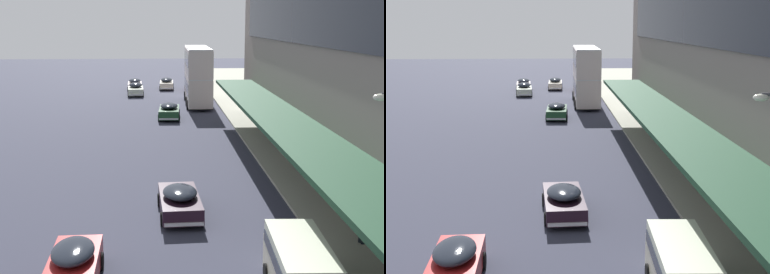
% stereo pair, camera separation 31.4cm
% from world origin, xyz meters
% --- Properties ---
extents(transit_bus_kerbside_front, '(2.78, 10.82, 6.20)m').
position_xyz_m(transit_bus_kerbside_front, '(3.83, 45.59, 3.34)').
color(transit_bus_kerbside_front, beige).
rests_on(transit_bus_kerbside_front, ground).
extents(sedan_trailing_mid, '(1.96, 4.88, 1.56)m').
position_xyz_m(sedan_trailing_mid, '(0.61, 59.56, 0.77)').
color(sedan_trailing_mid, beige).
rests_on(sedan_trailing_mid, ground).
extents(sedan_trailing_near, '(1.86, 4.60, 1.51)m').
position_xyz_m(sedan_trailing_near, '(-3.24, 4.86, 0.75)').
color(sedan_trailing_near, '#B11D1E').
rests_on(sedan_trailing_near, ground).
extents(sedan_lead_mid, '(2.10, 4.84, 1.49)m').
position_xyz_m(sedan_lead_mid, '(0.57, 37.15, 0.75)').
color(sedan_lead_mid, '#1A4023').
rests_on(sedan_lead_mid, ground).
extents(sedan_oncoming_rear, '(2.05, 4.44, 1.52)m').
position_xyz_m(sedan_oncoming_rear, '(-3.59, 58.66, 0.75)').
color(sedan_oncoming_rear, beige).
rests_on(sedan_oncoming_rear, ground).
extents(sedan_second_near, '(1.96, 4.87, 1.49)m').
position_xyz_m(sedan_second_near, '(3.92, 56.86, 0.74)').
color(sedan_second_near, '#AC2323').
rests_on(sedan_second_near, ground).
extents(sedan_oncoming_front, '(2.09, 4.40, 1.58)m').
position_xyz_m(sedan_oncoming_front, '(-3.25, 53.40, 0.78)').
color(sedan_oncoming_front, beige).
rests_on(sedan_oncoming_front, ground).
extents(sedan_lead_near, '(2.10, 4.57, 1.43)m').
position_xyz_m(sedan_lead_near, '(0.62, 11.61, 0.72)').
color(sedan_lead_near, black).
rests_on(sedan_lead_near, ground).
extents(vw_van, '(2.05, 4.62, 1.96)m').
position_xyz_m(vw_van, '(4.22, 3.77, 1.10)').
color(vw_van, beige).
rests_on(vw_van, ground).
extents(pedestrian_at_kerb, '(0.36, 0.59, 1.86)m').
position_xyz_m(pedestrian_at_kerb, '(7.79, 7.60, 1.18)').
color(pedestrian_at_kerb, black).
rests_on(pedestrian_at_kerb, sidewalk_kerb).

